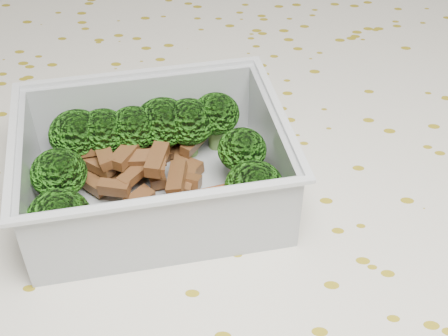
{
  "coord_description": "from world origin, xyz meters",
  "views": [
    {
      "loc": [
        0.02,
        -0.33,
        1.07
      ],
      "look_at": [
        0.01,
        -0.0,
        0.78
      ],
      "focal_mm": 50.0,
      "sensor_mm": 36.0,
      "label": 1
    }
  ],
  "objects": [
    {
      "name": "meat_pile",
      "position": [
        -0.05,
        0.01,
        0.77
      ],
      "size": [
        0.1,
        0.08,
        0.03
      ],
      "color": "brown",
      "rests_on": "lunch_container"
    },
    {
      "name": "tablecloth",
      "position": [
        0.0,
        0.0,
        0.72
      ],
      "size": [
        1.46,
        0.96,
        0.19
      ],
      "color": "silver",
      "rests_on": "dining_table"
    },
    {
      "name": "broccoli_florets",
      "position": [
        -0.05,
        0.01,
        0.79
      ],
      "size": [
        0.17,
        0.15,
        0.05
      ],
      "color": "#608C3F",
      "rests_on": "lunch_container"
    },
    {
      "name": "lunch_container",
      "position": [
        -0.04,
        -0.01,
        0.78
      ],
      "size": [
        0.21,
        0.18,
        0.06
      ],
      "color": "silver",
      "rests_on": "tablecloth"
    },
    {
      "name": "dining_table",
      "position": [
        0.0,
        0.0,
        0.67
      ],
      "size": [
        1.4,
        0.9,
        0.75
      ],
      "color": "brown",
      "rests_on": "ground"
    },
    {
      "name": "sausage",
      "position": [
        -0.03,
        -0.05,
        0.78
      ],
      "size": [
        0.15,
        0.07,
        0.02
      ],
      "color": "#CE5921",
      "rests_on": "lunch_container"
    }
  ]
}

